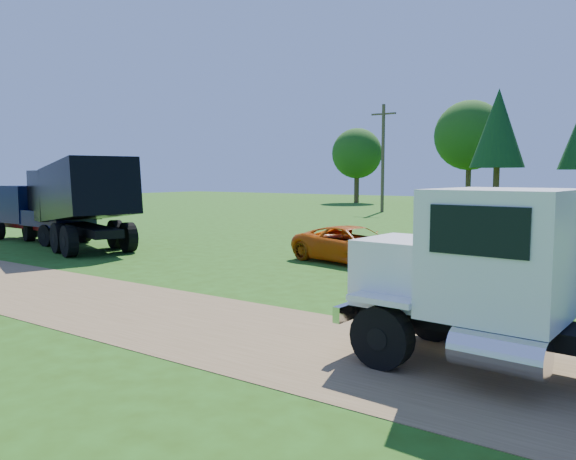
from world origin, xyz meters
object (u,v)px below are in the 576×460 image
Objects in this scene: navy_truck at (37,213)px; orange_pickup at (354,245)px; black_dump_truck at (77,199)px; white_semi_tractor at (507,282)px.

navy_truck reaches higher than orange_pickup.
white_semi_tractor is at bearing 1.80° from black_dump_truck.
black_dump_truck is 3.78m from navy_truck.
white_semi_tractor reaches higher than orange_pickup.
black_dump_truck is at bearing 116.50° from orange_pickup.
orange_pickup is (-7.30, 8.55, -0.83)m from white_semi_tractor.
navy_truck is at bearing 112.04° from orange_pickup.
orange_pickup is (11.92, 3.00, -1.46)m from black_dump_truck.
black_dump_truck reaches higher than orange_pickup.
navy_truck is (-22.90, 5.90, -0.14)m from white_semi_tractor.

